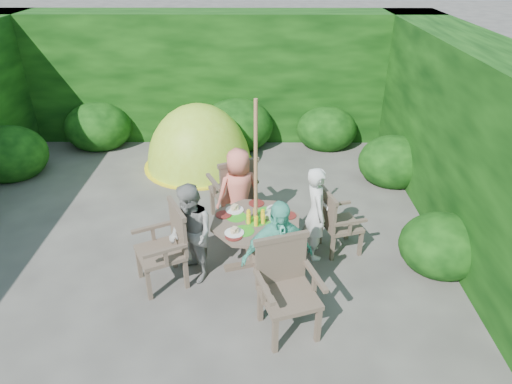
{
  "coord_description": "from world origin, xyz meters",
  "views": [
    {
      "loc": [
        1.04,
        -5.3,
        3.66
      ],
      "look_at": [
        1.01,
        -0.19,
        0.85
      ],
      "focal_mm": 32.0,
      "sensor_mm": 36.0,
      "label": 1
    }
  ],
  "objects_px": {
    "parasol_pole": "(256,190)",
    "garden_chair_left": "(167,245)",
    "garden_chair_front": "(286,285)",
    "dome_tent": "(200,165)",
    "child_right": "(316,213)",
    "child_left": "(191,234)",
    "child_front": "(277,257)",
    "garden_chair_back": "(235,189)",
    "child_back": "(239,193)",
    "garden_chair_right": "(336,221)",
    "patio_table": "(256,228)"
  },
  "relations": [
    {
      "from": "garden_chair_back",
      "to": "child_front",
      "type": "relative_size",
      "value": 0.74
    },
    {
      "from": "child_right",
      "to": "child_front",
      "type": "xyz_separation_m",
      "value": [
        -0.53,
        -1.0,
        0.05
      ]
    },
    {
      "from": "garden_chair_right",
      "to": "garden_chair_front",
      "type": "bearing_deg",
      "value": 135.78
    },
    {
      "from": "garden_chair_front",
      "to": "dome_tent",
      "type": "xyz_separation_m",
      "value": [
        -1.39,
        4.02,
        -0.54
      ]
    },
    {
      "from": "child_back",
      "to": "dome_tent",
      "type": "bearing_deg",
      "value": -91.39
    },
    {
      "from": "garden_chair_left",
      "to": "dome_tent",
      "type": "height_order",
      "value": "dome_tent"
    },
    {
      "from": "garden_chair_front",
      "to": "dome_tent",
      "type": "distance_m",
      "value": 4.29
    },
    {
      "from": "garden_chair_left",
      "to": "child_left",
      "type": "height_order",
      "value": "child_left"
    },
    {
      "from": "parasol_pole",
      "to": "child_right",
      "type": "height_order",
      "value": "parasol_pole"
    },
    {
      "from": "garden_chair_front",
      "to": "child_right",
      "type": "distance_m",
      "value": 1.36
    },
    {
      "from": "dome_tent",
      "to": "patio_table",
      "type": "bearing_deg",
      "value": -59.52
    },
    {
      "from": "garden_chair_back",
      "to": "child_left",
      "type": "relative_size",
      "value": 0.81
    },
    {
      "from": "child_front",
      "to": "child_left",
      "type": "bearing_deg",
      "value": 135.31
    },
    {
      "from": "garden_chair_front",
      "to": "child_left",
      "type": "relative_size",
      "value": 0.8
    },
    {
      "from": "child_right",
      "to": "child_back",
      "type": "xyz_separation_m",
      "value": [
        -1.0,
        0.53,
        0.01
      ]
    },
    {
      "from": "child_back",
      "to": "garden_chair_left",
      "type": "bearing_deg",
      "value": 30.91
    },
    {
      "from": "garden_chair_back",
      "to": "child_left",
      "type": "height_order",
      "value": "child_left"
    },
    {
      "from": "garden_chair_left",
      "to": "patio_table",
      "type": "bearing_deg",
      "value": 79.45
    },
    {
      "from": "garden_chair_left",
      "to": "child_right",
      "type": "height_order",
      "value": "child_right"
    },
    {
      "from": "parasol_pole",
      "to": "child_front",
      "type": "xyz_separation_m",
      "value": [
        0.24,
        -0.76,
        -0.41
      ]
    },
    {
      "from": "patio_table",
      "to": "child_left",
      "type": "distance_m",
      "value": 0.81
    },
    {
      "from": "parasol_pole",
      "to": "child_left",
      "type": "relative_size",
      "value": 1.74
    },
    {
      "from": "garden_chair_back",
      "to": "child_back",
      "type": "relative_size",
      "value": 0.79
    },
    {
      "from": "parasol_pole",
      "to": "garden_chair_left",
      "type": "height_order",
      "value": "parasol_pole"
    },
    {
      "from": "parasol_pole",
      "to": "garden_chair_left",
      "type": "relative_size",
      "value": 2.27
    },
    {
      "from": "garden_chair_right",
      "to": "garden_chair_left",
      "type": "height_order",
      "value": "garden_chair_left"
    },
    {
      "from": "garden_chair_right",
      "to": "child_back",
      "type": "bearing_deg",
      "value": 55.26
    },
    {
      "from": "child_left",
      "to": "child_back",
      "type": "distance_m",
      "value": 1.13
    },
    {
      "from": "parasol_pole",
      "to": "garden_chair_back",
      "type": "bearing_deg",
      "value": 106.65
    },
    {
      "from": "dome_tent",
      "to": "garden_chair_front",
      "type": "bearing_deg",
      "value": -60.25
    },
    {
      "from": "garden_chair_front",
      "to": "child_right",
      "type": "relative_size",
      "value": 0.8
    },
    {
      "from": "garden_chair_back",
      "to": "child_right",
      "type": "bearing_deg",
      "value": 117.95
    },
    {
      "from": "parasol_pole",
      "to": "child_back",
      "type": "bearing_deg",
      "value": 107.3
    },
    {
      "from": "garden_chair_back",
      "to": "garden_chair_front",
      "type": "xyz_separation_m",
      "value": [
        0.64,
        -2.09,
        -0.0
      ]
    },
    {
      "from": "parasol_pole",
      "to": "garden_chair_front",
      "type": "xyz_separation_m",
      "value": [
        0.32,
        -1.04,
        -0.56
      ]
    },
    {
      "from": "garden_chair_left",
      "to": "dome_tent",
      "type": "relative_size",
      "value": 0.42
    },
    {
      "from": "child_left",
      "to": "child_front",
      "type": "relative_size",
      "value": 0.92
    },
    {
      "from": "garden_chair_front",
      "to": "child_left",
      "type": "xyz_separation_m",
      "value": [
        -1.09,
        0.8,
        0.09
      ]
    },
    {
      "from": "child_right",
      "to": "garden_chair_left",
      "type": "bearing_deg",
      "value": 99.71
    },
    {
      "from": "patio_table",
      "to": "child_right",
      "type": "relative_size",
      "value": 1.13
    },
    {
      "from": "garden_chair_left",
      "to": "garden_chair_front",
      "type": "relative_size",
      "value": 0.96
    },
    {
      "from": "garden_chair_right",
      "to": "garden_chair_back",
      "type": "distance_m",
      "value": 1.54
    },
    {
      "from": "garden_chair_back",
      "to": "garden_chair_front",
      "type": "relative_size",
      "value": 1.01
    },
    {
      "from": "child_right",
      "to": "dome_tent",
      "type": "xyz_separation_m",
      "value": [
        -1.84,
        2.74,
        -0.63
      ]
    },
    {
      "from": "parasol_pole",
      "to": "garden_chair_back",
      "type": "relative_size",
      "value": 2.17
    },
    {
      "from": "patio_table",
      "to": "garden_chair_back",
      "type": "distance_m",
      "value": 1.09
    },
    {
      "from": "garden_chair_right",
      "to": "child_right",
      "type": "xyz_separation_m",
      "value": [
        -0.29,
        -0.09,
        0.18
      ]
    },
    {
      "from": "child_left",
      "to": "garden_chair_back",
      "type": "bearing_deg",
      "value": 126.72
    },
    {
      "from": "patio_table",
      "to": "garden_chair_left",
      "type": "bearing_deg",
      "value": -163.42
    },
    {
      "from": "child_front",
      "to": "garden_chair_left",
      "type": "bearing_deg",
      "value": 143.66
    }
  ]
}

